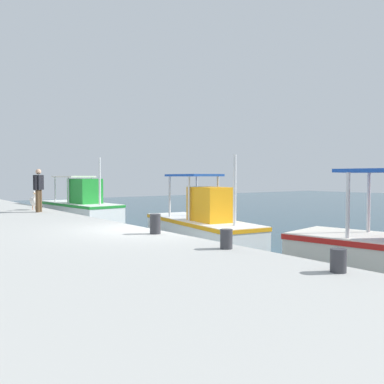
% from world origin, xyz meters
% --- Properties ---
extents(fishing_boat_nearest, '(6.24, 2.37, 3.15)m').
position_xyz_m(fishing_boat_nearest, '(-10.58, 2.22, 0.70)').
color(fishing_boat_nearest, white).
rests_on(fishing_boat_nearest, ground).
extents(fishing_boat_second, '(5.94, 2.61, 2.89)m').
position_xyz_m(fishing_boat_second, '(-1.35, 2.93, 0.62)').
color(fishing_boat_second, white).
rests_on(fishing_boat_second, ground).
extents(pelican, '(0.97, 0.47, 0.82)m').
position_xyz_m(pelican, '(-8.35, -0.69, 1.20)').
color(pelican, tan).
rests_on(pelican, quay_pier).
extents(fisherman_standing, '(0.50, 0.47, 1.73)m').
position_xyz_m(fisherman_standing, '(-7.06, -0.88, 1.77)').
color(fisherman_standing, '#4C3823').
rests_on(fisherman_standing, quay_pier).
extents(mooring_bollard_nearest, '(0.27, 0.27, 0.50)m').
position_xyz_m(mooring_bollard_nearest, '(0.98, -0.45, 1.05)').
color(mooring_bollard_nearest, '#333338').
rests_on(mooring_bollard_nearest, quay_pier).
extents(mooring_bollard_second, '(0.25, 0.25, 0.39)m').
position_xyz_m(mooring_bollard_second, '(3.60, -0.45, 0.99)').
color(mooring_bollard_second, '#333338').
rests_on(mooring_bollard_second, quay_pier).
extents(mooring_bollard_third, '(0.24, 0.24, 0.35)m').
position_xyz_m(mooring_bollard_third, '(6.05, -0.45, 0.98)').
color(mooring_bollard_third, '#333338').
rests_on(mooring_bollard_third, quay_pier).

